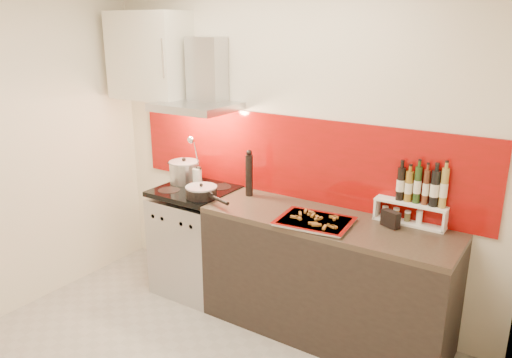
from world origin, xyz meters
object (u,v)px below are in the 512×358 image
Objects in this scene: pepper_mill at (249,174)px; baking_tray at (315,221)px; counter at (325,277)px; range_stove at (197,241)px; stock_pot at (184,172)px; saute_pan at (202,192)px.

pepper_mill is 0.76m from baking_tray.
counter is at bearing 68.27° from baking_tray.
range_stove is at bearing -163.81° from pepper_mill.
pepper_mill is 0.70× the size of baking_tray.
baking_tray reaches higher than range_stove.
counter is 4.81× the size of pepper_mill.
range_stove is 0.51× the size of counter.
range_stove is at bearing -25.69° from stock_pot.
pepper_mill is at bearing 161.22° from baking_tray.
counter is at bearing -9.64° from pepper_mill.
range_stove is at bearing 144.52° from saute_pan.
range_stove is 0.60m from stock_pot.
pepper_mill reaches higher than counter.
pepper_mill reaches higher than baking_tray.
counter is 3.35× the size of baking_tray.
counter is 3.87× the size of saute_pan.
saute_pan is 0.40m from pepper_mill.
pepper_mill is at bearing 45.34° from saute_pan.
range_stove is 3.57× the size of stock_pot.
saute_pan reaches higher than baking_tray.
stock_pot is at bearing 154.31° from range_stove.
saute_pan is (0.19, -0.14, 0.51)m from range_stove.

